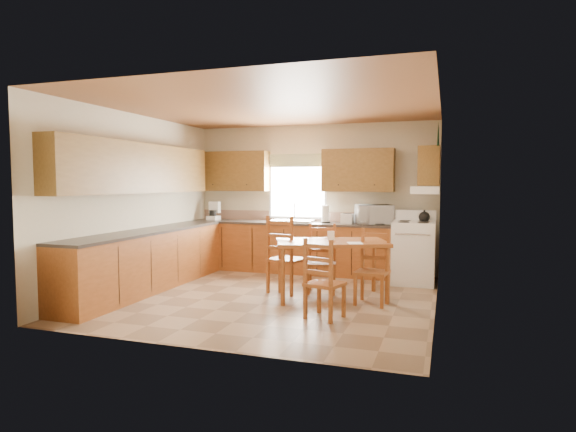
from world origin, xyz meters
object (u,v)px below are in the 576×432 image
(stove, at_px, (414,253))
(chair_far_right, at_px, (372,267))
(dining_table, at_px, (331,269))
(chair_near_right, at_px, (325,278))
(chair_far_left, at_px, (322,259))
(microwave, at_px, (374,215))
(chair_near_left, at_px, (287,254))

(stove, xyz_separation_m, chair_far_right, (-0.44, -1.55, 0.01))
(dining_table, bearing_deg, chair_near_right, -103.08)
(dining_table, height_order, chair_near_right, chair_near_right)
(chair_far_left, xyz_separation_m, chair_far_right, (0.81, -0.45, -0.00))
(chair_far_right, bearing_deg, dining_table, 171.68)
(chair_far_left, height_order, chair_far_right, chair_far_left)
(microwave, bearing_deg, chair_far_right, -104.67)
(dining_table, bearing_deg, chair_near_left, 145.79)
(chair_near_right, bearing_deg, chair_far_left, -58.48)
(chair_far_right, bearing_deg, chair_far_left, 157.37)
(microwave, relative_size, dining_table, 0.37)
(stove, relative_size, chair_near_right, 1.02)
(microwave, height_order, dining_table, microwave)
(stove, distance_m, microwave, 0.97)
(stove, distance_m, chair_near_left, 2.15)
(dining_table, height_order, chair_near_left, chair_near_left)
(chair_near_left, relative_size, chair_far_right, 1.14)
(dining_table, relative_size, chair_far_right, 1.53)
(dining_table, xyz_separation_m, chair_far_right, (0.60, -0.16, 0.09))
(stove, relative_size, dining_table, 0.65)
(chair_near_right, distance_m, chair_far_left, 1.36)
(microwave, relative_size, chair_near_left, 0.49)
(stove, height_order, dining_table, stove)
(stove, bearing_deg, dining_table, -127.57)
(microwave, relative_size, chair_far_left, 0.55)
(dining_table, relative_size, chair_far_left, 1.51)
(chair_far_left, bearing_deg, chair_near_left, -175.29)
(chair_near_left, bearing_deg, chair_far_right, -177.51)
(stove, height_order, chair_far_left, chair_far_left)
(chair_far_left, distance_m, chair_far_right, 0.93)
(chair_near_left, xyz_separation_m, chair_near_right, (0.87, -1.17, -0.09))
(microwave, bearing_deg, dining_table, -123.61)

